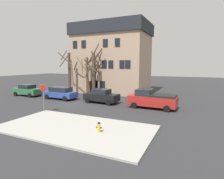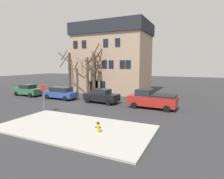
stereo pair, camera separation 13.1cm
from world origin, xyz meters
The scene contains 14 objects.
ground_plane centered at (0.00, 0.00, 0.00)m, with size 120.00×120.00×0.00m, color #2D2D30.
sidewalk_slab centered at (5.79, -7.22, 0.06)m, with size 11.57×6.02×0.12m, color #A8A59E.
building_main centered at (0.33, 11.32, 5.85)m, with size 12.57×8.15×11.53m.
tree_bare_near centered at (-4.63, 5.82, 3.65)m, with size 2.74×2.92×7.09m.
tree_bare_mid centered at (-1.64, 6.38, 3.31)m, with size 2.94×2.71×6.88m.
tree_bare_far centered at (-0.81, 7.27, 3.22)m, with size 2.55×2.44×6.80m.
tree_bare_end centered at (-0.14, 5.84, 3.55)m, with size 2.24×2.19×7.92m.
car_green_sedan centered at (-9.55, 1.88, 0.87)m, with size 4.63×2.11×1.74m.
car_blue_wagon centered at (-3.13, 1.80, 0.88)m, with size 4.83×2.20×1.69m.
car_black_sedan centered at (3.23, 1.92, 0.87)m, with size 4.45×2.25×1.75m.
pickup_truck_red centered at (9.57, 1.78, 1.00)m, with size 5.24×2.49×2.06m.
fire_hydrant centered at (7.95, -7.41, 0.50)m, with size 0.42×0.22×0.73m.
street_sign_pole centered at (0.17, -4.61, 1.97)m, with size 0.76×0.07×2.81m.
bicycle_leaning centered at (-6.05, 6.92, 0.37)m, with size 1.64×0.70×1.03m.
Camera 2 is at (14.03, -18.18, 4.76)m, focal length 29.77 mm.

